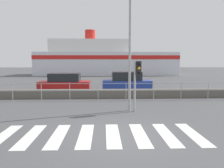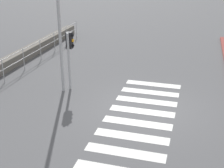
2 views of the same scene
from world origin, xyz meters
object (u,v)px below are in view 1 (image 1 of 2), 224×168
ferry_boat (103,60)px  parked_car_red (65,83)px  streetlamp (130,37)px  traffic_light_far (137,75)px  parked_car_blue (126,83)px

ferry_boat → parked_car_red: 21.86m
ferry_boat → parked_car_red: size_ratio=5.91×
streetlamp → ferry_boat: 29.16m
traffic_light_far → streetlamp: bearing=166.1°
traffic_light_far → parked_car_blue: 7.74m
streetlamp → parked_car_blue: streetlamp is taller
streetlamp → parked_car_red: (-4.47, 7.57, -2.96)m
parked_car_red → parked_car_blue: (5.10, 0.00, 0.04)m
traffic_light_far → parked_car_blue: bearing=87.8°
traffic_light_far → streetlamp: 1.82m
traffic_light_far → parked_car_blue: size_ratio=0.61×
parked_car_red → streetlamp: bearing=-59.4°
streetlamp → parked_car_blue: bearing=85.2°
traffic_light_far → parked_car_blue: (0.29, 7.65, -1.13)m
streetlamp → parked_car_red: streetlamp is taller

